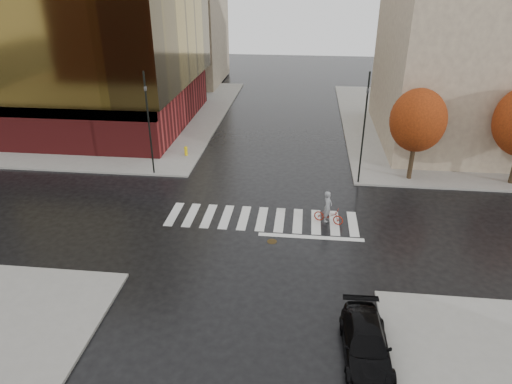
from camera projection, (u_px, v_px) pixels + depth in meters
The scene contains 14 objects.
ground at pixel (261, 223), 27.42m from camera, with size 120.00×120.00×0.00m, color black.
sidewalk_nw at pixel (84, 113), 48.23m from camera, with size 30.00×30.00×0.15m, color gray.
sidewalk_ne at pixel (499, 126), 44.04m from camera, with size 30.00×30.00×0.15m, color gray.
crosswalk at pixel (262, 219), 27.87m from camera, with size 12.00×3.00×0.01m, color silver.
office_glass at pixel (44, 35), 42.04m from camera, with size 27.00×19.00×16.00m.
building_ne_tan at pixel (491, 32), 36.88m from camera, with size 16.00×16.00×18.00m, color gray.
building_nw_far at pixel (165, 1), 57.59m from camera, with size 14.00×12.00×20.00m, color gray.
tree_ne_a at pixel (418, 120), 31.07m from camera, with size 3.80×3.80×6.50m.
sedan at pixel (366, 343), 17.73m from camera, with size 1.80×4.42×1.28m, color black.
cyclist at pixel (328, 212), 27.17m from camera, with size 1.92×1.21×2.06m.
traffic_light_nw at pixel (148, 117), 31.97m from camera, with size 0.23×0.21×7.44m.
traffic_light_ne at pixel (365, 121), 30.39m from camera, with size 0.22×0.24×7.74m.
fire_hydrant at pixel (186, 150), 36.81m from camera, with size 0.27×0.27×0.77m.
manhole at pixel (272, 241), 25.55m from camera, with size 0.56×0.56×0.01m, color #3E2F16.
Camera 1 is at (2.36, -23.70, 13.73)m, focal length 32.00 mm.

